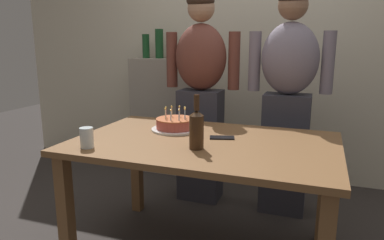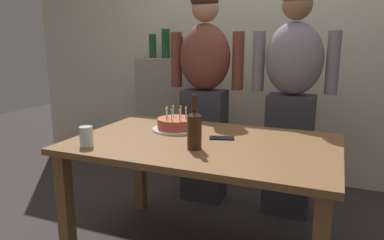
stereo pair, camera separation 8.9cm
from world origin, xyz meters
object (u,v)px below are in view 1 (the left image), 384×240
(water_glass_near, at_px, (87,138))
(person_woman_cardigan, at_px, (287,101))
(person_man_bearded, at_px, (201,96))
(cell_phone, at_px, (222,138))
(birthday_cake, at_px, (175,125))
(wine_bottle, at_px, (196,128))

(water_glass_near, height_order, person_woman_cardigan, person_woman_cardigan)
(water_glass_near, height_order, person_man_bearded, person_man_bearded)
(cell_phone, distance_m, person_woman_cardigan, 0.79)
(cell_phone, xyz_separation_m, person_woman_cardigan, (0.30, 0.71, 0.13))
(cell_phone, bearing_deg, birthday_cake, 148.45)
(person_man_bearded, bearing_deg, water_glass_near, 77.25)
(person_woman_cardigan, bearing_deg, cell_phone, 66.98)
(water_glass_near, bearing_deg, cell_phone, 34.24)
(cell_phone, relative_size, person_woman_cardigan, 0.09)
(birthday_cake, relative_size, wine_bottle, 1.06)
(birthday_cake, relative_size, cell_phone, 2.14)
(water_glass_near, distance_m, wine_bottle, 0.59)
(birthday_cake, relative_size, person_woman_cardigan, 0.19)
(wine_bottle, distance_m, cell_phone, 0.28)
(person_man_bearded, xyz_separation_m, person_woman_cardigan, (0.68, 0.00, 0.00))
(person_man_bearded, bearing_deg, birthday_cake, 93.52)
(wine_bottle, height_order, cell_phone, wine_bottle)
(person_woman_cardigan, bearing_deg, wine_bottle, 68.61)
(wine_bottle, bearing_deg, birthday_cake, 127.76)
(birthday_cake, xyz_separation_m, person_woman_cardigan, (0.64, 0.62, 0.10))
(wine_bottle, bearing_deg, person_man_bearded, 107.38)
(birthday_cake, height_order, cell_phone, birthday_cake)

